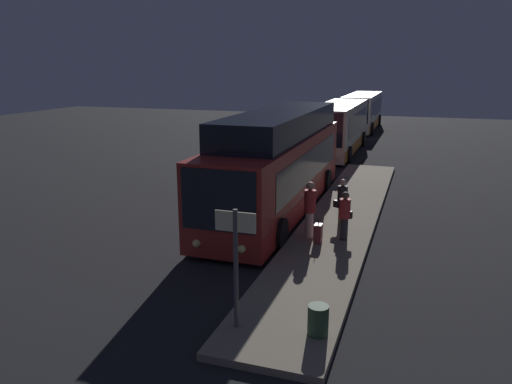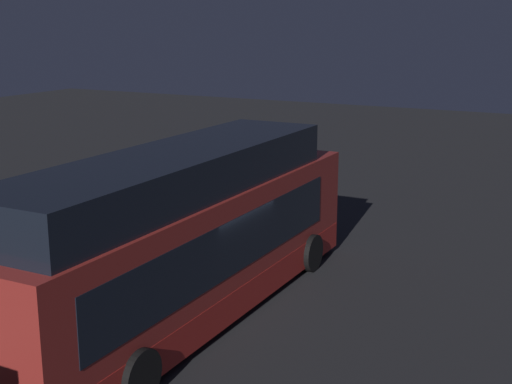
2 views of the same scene
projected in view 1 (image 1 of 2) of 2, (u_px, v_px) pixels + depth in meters
name	position (u px, v px, depth m)	size (l,w,h in m)	color
ground	(269.00, 213.00, 19.45)	(80.00, 80.00, 0.00)	#232326
platform	(342.00, 218.00, 18.54)	(20.00, 2.51, 0.17)	gray
bus_lead	(278.00, 167.00, 19.44)	(11.93, 2.83, 3.90)	maroon
bus_second	(339.00, 129.00, 32.46)	(10.36, 2.73, 3.15)	beige
bus_third	(362.00, 112.00, 44.05)	(10.47, 2.70, 3.09)	silver
passenger_boarding	(345.00, 214.00, 15.85)	(0.58, 0.43, 1.59)	#2D2D33
passenger_waiting	(310.00, 207.00, 16.05)	(0.46, 0.46, 1.85)	silver
passenger_with_bags	(342.00, 200.00, 17.38)	(0.61, 0.52, 1.62)	#6B604C
suitcase	(318.00, 233.00, 15.72)	(0.32, 0.23, 0.84)	maroon
sign_post	(236.00, 252.00, 10.32)	(0.10, 0.88, 2.63)	#4C4C51
trash_bin	(318.00, 320.00, 10.35)	(0.44, 0.44, 0.65)	#2D4C33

